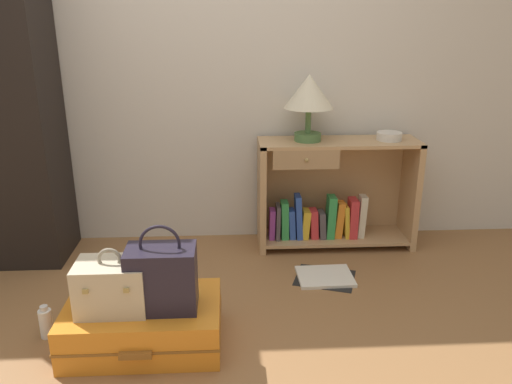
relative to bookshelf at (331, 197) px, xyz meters
The scene contains 10 objects.
ground_plane 1.58m from the bookshelf, 124.31° to the right, with size 9.00×9.00×0.00m, color olive.
back_wall 1.32m from the bookshelf, 165.48° to the left, with size 6.40×0.10×2.60m, color beige.
bookshelf is the anchor object (origin of this frame).
table_lamp 0.70m from the bookshelf, behind, with size 0.31×0.31×0.42m.
bowl 0.54m from the bookshelf, ahead, with size 0.16×0.16×0.05m, color silver.
suitcase_large 1.54m from the bookshelf, 135.30° to the right, with size 0.72×0.48×0.21m.
train_case 1.64m from the bookshelf, 137.22° to the right, with size 0.31×0.22×0.30m.
handbag 1.48m from the bookshelf, 131.37° to the right, with size 0.31×0.19×0.41m.
bottle 1.87m from the bookshelf, 147.61° to the right, with size 0.06×0.06×0.17m.
open_book_on_floor 0.60m from the bookshelf, 103.27° to the right, with size 0.41×0.37×0.02m.
Camera 1 is at (0.20, -1.88, 1.47)m, focal length 35.72 mm.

